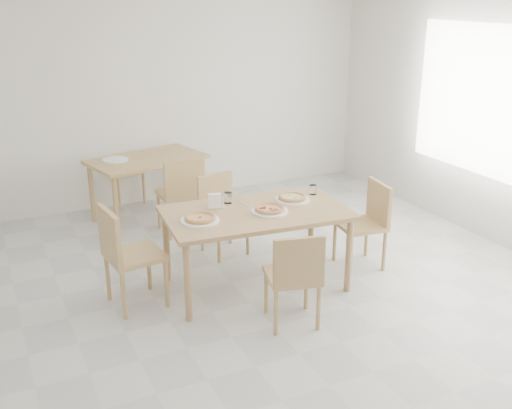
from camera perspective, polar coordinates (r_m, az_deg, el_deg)
name	(u,v)px	position (r m, az deg, el deg)	size (l,w,h in m)	color
main_table	(256,218)	(5.41, 0.00, -1.33)	(1.71, 1.07, 0.75)	#AB7D58
chair_south	(295,273)	(4.83, 3.72, -6.55)	(0.50, 0.50, 0.84)	tan
chair_north	(220,208)	(6.25, -3.41, -0.34)	(0.46, 0.46, 0.82)	tan
chair_west	(125,250)	(5.23, -12.39, -4.29)	(0.50, 0.50, 0.92)	tan
chair_east	(368,218)	(6.01, 10.62, -1.30)	(0.47, 0.47, 0.86)	tan
plate_margherita	(200,221)	(5.15, -5.35, -1.53)	(0.34, 0.34, 0.02)	white
plate_mushroom	(292,200)	(5.65, 3.47, 0.48)	(0.32, 0.32, 0.02)	white
plate_pepperoni	(270,211)	(5.35, 1.32, -0.64)	(0.33, 0.33, 0.02)	white
pizza_margherita	(200,218)	(5.15, -5.36, -1.30)	(0.32, 0.32, 0.03)	tan
pizza_mushroom	(292,197)	(5.64, 3.47, 0.70)	(0.35, 0.35, 0.03)	tan
pizza_pepperoni	(270,209)	(5.34, 1.32, -0.41)	(0.35, 0.35, 0.03)	tan
tumbler_a	(228,198)	(5.57, -2.71, 0.64)	(0.08, 0.08, 0.10)	white
tumbler_b	(313,190)	(5.83, 5.43, 1.41)	(0.07, 0.07, 0.09)	white
napkin_holder	(215,202)	(5.42, -3.96, 0.28)	(0.14, 0.09, 0.14)	silver
fork_a	(243,204)	(5.54, -1.23, 0.04)	(0.02, 0.19, 0.01)	silver
fork_b	(223,205)	(5.52, -3.17, -0.06)	(0.01, 0.17, 0.01)	silver
second_table	(147,166)	(7.24, -10.32, 3.67)	(1.46, 1.05, 0.75)	tan
chair_back_s	(181,190)	(6.70, -7.13, 1.35)	(0.45, 0.45, 0.90)	tan
chair_back_n	(119,165)	(7.90, -12.89, 3.70)	(0.53, 0.53, 0.86)	tan
plate_empty	(115,160)	(7.16, -13.27, 4.16)	(0.30, 0.30, 0.02)	white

